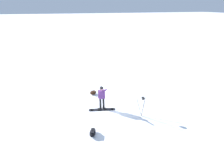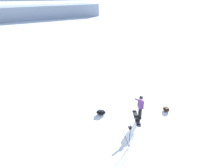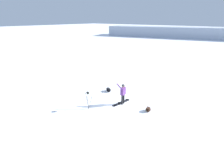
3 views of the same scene
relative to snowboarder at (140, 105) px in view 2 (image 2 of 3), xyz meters
name	(u,v)px [view 2 (image 2 of 3)]	position (x,y,z in m)	size (l,w,h in m)	color
ground_plane	(135,125)	(-0.58, 0.55, -1.04)	(300.00, 300.00, 0.00)	white
snowboarder	(140,105)	(0.00, 0.00, 0.00)	(0.47, 0.64, 1.72)	black
snowboard	(137,118)	(0.04, 0.18, -1.01)	(1.81, 0.60, 0.10)	black
gear_bag_large	(166,109)	(0.24, -2.12, -0.88)	(0.57, 0.46, 0.30)	black
camera_tripod	(130,133)	(-2.23, 1.58, -0.04)	(0.63, 0.61, 1.41)	#262628
gear_bag_small	(101,112)	(1.09, 2.37, -0.86)	(0.53, 0.71, 0.34)	black
distant_ridge	(19,13)	(51.28, 14.36, 0.74)	(20.59, 46.24, 3.56)	#A5B2C3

